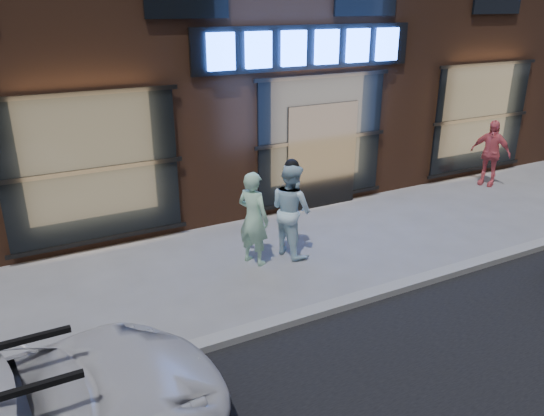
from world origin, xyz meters
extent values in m
plane|color=slate|center=(0.00, 0.00, 0.00)|extent=(90.00, 90.00, 0.00)
cube|color=gray|center=(0.00, 0.00, 0.06)|extent=(60.00, 0.25, 0.12)
cube|color=black|center=(-0.40, 3.95, 3.60)|extent=(5.20, 0.06, 0.90)
cube|color=black|center=(0.00, 3.92, 1.20)|extent=(1.80, 0.10, 2.40)
cube|color=#FFBF72|center=(-5.00, 3.98, 1.60)|extent=(3.00, 0.04, 2.60)
cube|color=black|center=(-5.00, 3.94, 1.60)|extent=(3.20, 0.06, 2.80)
cube|color=#FFBF72|center=(0.00, 3.98, 1.60)|extent=(3.00, 0.04, 2.60)
cube|color=black|center=(0.00, 3.94, 1.60)|extent=(3.20, 0.06, 2.80)
cube|color=#FFBF72|center=(5.00, 3.98, 1.60)|extent=(3.00, 0.04, 2.60)
cube|color=black|center=(5.00, 3.94, 1.60)|extent=(3.20, 0.06, 2.80)
cube|color=#2659FF|center=(-2.40, 3.88, 3.60)|extent=(0.55, 0.12, 0.70)
cube|color=#2659FF|center=(-1.60, 3.88, 3.60)|extent=(0.55, 0.12, 0.70)
cube|color=#2659FF|center=(-0.80, 3.88, 3.60)|extent=(0.55, 0.12, 0.70)
cube|color=#2659FF|center=(0.00, 3.88, 3.60)|extent=(0.55, 0.12, 0.70)
cube|color=#2659FF|center=(0.80, 3.88, 3.60)|extent=(0.55, 0.12, 0.70)
cube|color=#2659FF|center=(1.60, 3.88, 3.60)|extent=(0.55, 0.12, 0.70)
imported|color=#B5EEC1|center=(-2.63, 2.04, 0.87)|extent=(0.66, 0.76, 1.74)
imported|color=white|center=(-1.85, 2.06, 0.89)|extent=(0.83, 0.98, 1.79)
imported|color=#E55E65|center=(4.72, 3.24, 0.85)|extent=(0.79, 1.08, 1.71)
camera|label=1|loc=(-6.40, -5.87, 4.50)|focal=35.00mm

